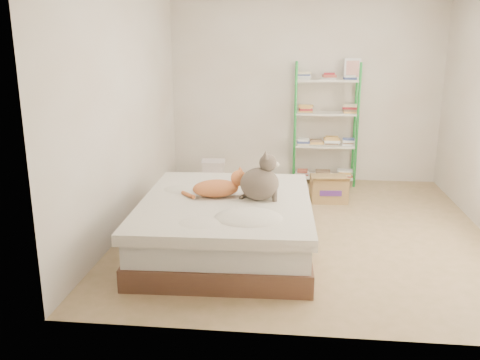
# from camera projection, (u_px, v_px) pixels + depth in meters

# --- Properties ---
(room) EXTENTS (3.81, 4.21, 2.61)m
(room) POSITION_uv_depth(u_px,v_px,m) (308.00, 109.00, 5.17)
(room) COLOR tan
(room) RESTS_ON ground
(bed) EXTENTS (1.66, 2.05, 0.51)m
(bed) POSITION_uv_depth(u_px,v_px,m) (226.00, 224.00, 4.90)
(bed) COLOR brown
(bed) RESTS_ON ground
(orange_cat) EXTENTS (0.58, 0.41, 0.21)m
(orange_cat) POSITION_uv_depth(u_px,v_px,m) (216.00, 186.00, 4.88)
(orange_cat) COLOR #E27C50
(orange_cat) RESTS_ON bed
(grey_cat) EXTENTS (0.42, 0.36, 0.45)m
(grey_cat) POSITION_uv_depth(u_px,v_px,m) (260.00, 177.00, 4.76)
(grey_cat) COLOR #65584C
(grey_cat) RESTS_ON bed
(shelf_unit) EXTENTS (0.88, 0.36, 1.74)m
(shelf_unit) POSITION_uv_depth(u_px,v_px,m) (326.00, 127.00, 7.07)
(shelf_unit) COLOR green
(shelf_unit) RESTS_ON ground
(cardboard_box) EXTENTS (0.47, 0.46, 0.36)m
(cardboard_box) POSITION_uv_depth(u_px,v_px,m) (329.00, 189.00, 6.43)
(cardboard_box) COLOR olive
(cardboard_box) RESTS_ON ground
(white_bin) EXTENTS (0.34, 0.31, 0.37)m
(white_bin) POSITION_uv_depth(u_px,v_px,m) (214.00, 173.00, 7.07)
(white_bin) COLOR silver
(white_bin) RESTS_ON ground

